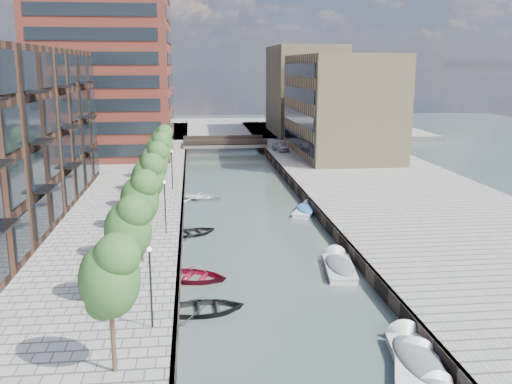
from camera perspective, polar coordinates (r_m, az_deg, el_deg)
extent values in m
plane|color=#38473F|center=(60.05, -1.42, -0.49)|extent=(300.00, 300.00, 0.00)
cube|color=gray|center=(63.31, 13.16, 0.33)|extent=(20.00, 140.00, 1.00)
cube|color=#332823|center=(59.73, -7.26, -0.16)|extent=(0.25, 140.00, 1.00)
cube|color=#332823|center=(60.75, 4.32, 0.12)|extent=(0.25, 140.00, 1.00)
cube|color=gray|center=(119.10, -3.95, 6.26)|extent=(80.00, 40.00, 1.00)
cube|color=black|center=(50.85, -23.58, 5.24)|extent=(8.00, 38.00, 14.00)
cube|color=#9A3E2C|center=(84.17, -15.01, 13.82)|extent=(18.00, 18.00, 30.00)
cube|color=#9A865E|center=(83.17, 8.37, 8.61)|extent=(12.00, 25.00, 14.00)
cube|color=#9A865E|center=(108.43, 4.88, 10.13)|extent=(12.00, 20.00, 16.00)
cube|color=gray|center=(91.24, -3.18, 4.84)|extent=(13.00, 6.00, 0.60)
cube|color=#332823|center=(88.39, -3.08, 4.98)|extent=(13.00, 0.40, 0.80)
cube|color=#332823|center=(93.94, -3.28, 5.43)|extent=(13.00, 0.40, 0.80)
cylinder|color=#382619|center=(25.08, -14.11, -13.79)|extent=(0.20, 0.20, 3.20)
ellipsoid|color=#20491B|center=(24.01, -14.46, -7.94)|extent=(2.50, 2.50, 3.25)
cylinder|color=#382619|center=(31.46, -12.45, -8.15)|extent=(0.20, 0.20, 3.20)
ellipsoid|color=#20491B|center=(30.61, -12.69, -3.37)|extent=(2.50, 2.50, 3.25)
cylinder|color=#382619|center=(38.06, -11.39, -4.44)|extent=(0.20, 0.20, 3.20)
ellipsoid|color=#20491B|center=(37.36, -11.57, -0.44)|extent=(2.50, 2.50, 3.25)
cylinder|color=#382619|center=(44.78, -10.65, -1.83)|extent=(0.20, 0.20, 3.20)
ellipsoid|color=#20491B|center=(44.19, -10.79, 1.60)|extent=(2.50, 2.50, 3.25)
cylinder|color=#382619|center=(51.58, -10.11, 0.10)|extent=(0.20, 0.20, 3.20)
ellipsoid|color=#20491B|center=(51.07, -10.22, 3.09)|extent=(2.50, 2.50, 3.25)
cylinder|color=#382619|center=(58.42, -9.69, 1.58)|extent=(0.20, 0.20, 3.20)
ellipsoid|color=#20491B|center=(57.97, -9.79, 4.22)|extent=(2.50, 2.50, 3.25)
cylinder|color=#382619|center=(65.30, -9.36, 2.74)|extent=(0.20, 0.20, 3.20)
ellipsoid|color=#20491B|center=(64.90, -9.44, 5.11)|extent=(2.50, 2.50, 3.25)
cylinder|color=black|center=(28.41, -10.47, -9.50)|extent=(0.10, 0.10, 4.00)
sphere|color=#FFF2CC|center=(27.73, -10.63, -5.66)|extent=(0.24, 0.24, 0.24)
cylinder|color=black|center=(43.63, -9.06, -1.60)|extent=(0.10, 0.10, 4.00)
sphere|color=#FFF2CC|center=(43.19, -9.15, 0.97)|extent=(0.24, 0.24, 0.24)
cylinder|color=black|center=(59.27, -8.39, 2.17)|extent=(0.10, 0.10, 4.00)
sphere|color=#FFF2CC|center=(58.94, -8.46, 4.08)|extent=(0.24, 0.24, 0.24)
imported|color=black|center=(32.83, -5.21, -11.90)|extent=(4.88, 3.65, 0.96)
imported|color=maroon|center=(37.49, -6.46, -8.73)|extent=(5.57, 4.72, 0.98)
imported|color=silver|center=(59.08, -5.56, -0.76)|extent=(5.31, 4.50, 0.94)
imported|color=black|center=(47.05, -6.38, -4.27)|extent=(5.02, 4.36, 0.87)
cube|color=silver|center=(28.20, 15.83, -16.59)|extent=(2.62, 5.31, 0.72)
cube|color=silver|center=(28.02, 15.88, -15.90)|extent=(2.72, 5.43, 0.11)
cone|color=silver|center=(30.36, 14.70, -14.19)|extent=(2.01, 1.26, 1.88)
ellipsoid|color=#595D60|center=(27.99, 15.88, -15.80)|extent=(2.44, 4.86, 0.62)
cube|color=silver|center=(26.33, 16.00, -17.87)|extent=(3.63, 5.61, 0.11)
cone|color=silver|center=(28.73, 15.73, -15.87)|extent=(2.13, 1.58, 1.90)
cube|color=silver|center=(53.56, 4.90, -2.10)|extent=(3.01, 4.43, 0.59)
cube|color=silver|center=(53.48, 4.91, -1.77)|extent=(3.12, 4.54, 0.09)
cone|color=silver|center=(55.52, 5.33, -1.53)|extent=(1.73, 1.34, 1.54)
ellipsoid|color=#215598|center=(53.47, 4.91, -1.72)|extent=(2.79, 4.06, 0.51)
cube|color=#B2B2B0|center=(39.01, 8.34, -7.84)|extent=(2.38, 4.98, 0.68)
cube|color=#B2B2B0|center=(38.88, 8.35, -7.34)|extent=(2.48, 5.09, 0.10)
cone|color=#B2B2B0|center=(41.23, 7.93, -6.62)|extent=(1.88, 1.16, 1.77)
ellipsoid|color=#525459|center=(38.86, 8.35, -7.27)|extent=(2.22, 4.55, 0.58)
imported|color=silver|center=(85.45, 2.49, 4.58)|extent=(2.50, 4.30, 1.37)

